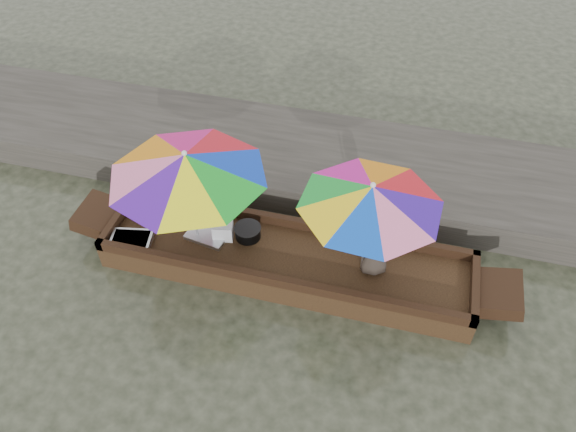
% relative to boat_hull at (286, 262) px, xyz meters
% --- Properties ---
extents(water, '(80.00, 80.00, 0.00)m').
position_rel_boat_hull_xyz_m(water, '(0.00, 0.00, -0.17)').
color(water, black).
rests_on(water, ground).
extents(dock, '(22.00, 2.20, 0.50)m').
position_rel_boat_hull_xyz_m(dock, '(0.00, 2.20, 0.08)').
color(dock, '#2D2B26').
rests_on(dock, ground).
extents(boat_hull, '(5.18, 1.20, 0.35)m').
position_rel_boat_hull_xyz_m(boat_hull, '(0.00, 0.00, 0.00)').
color(boat_hull, black).
rests_on(boat_hull, water).
extents(cooking_pot, '(0.37, 0.37, 0.20)m').
position_rel_boat_hull_xyz_m(cooking_pot, '(-2.30, 0.31, 0.27)').
color(cooking_pot, black).
rests_on(cooking_pot, boat_hull).
extents(tray_crayfish, '(0.64, 0.50, 0.09)m').
position_rel_boat_hull_xyz_m(tray_crayfish, '(-2.18, -0.34, 0.22)').
color(tray_crayfish, silver).
rests_on(tray_crayfish, boat_hull).
extents(tray_scallop, '(0.64, 0.49, 0.06)m').
position_rel_boat_hull_xyz_m(tray_scallop, '(-1.17, 0.05, 0.21)').
color(tray_scallop, silver).
rests_on(tray_scallop, boat_hull).
extents(charcoal_grill, '(0.36, 0.36, 0.17)m').
position_rel_boat_hull_xyz_m(charcoal_grill, '(-0.61, 0.18, 0.26)').
color(charcoal_grill, black).
rests_on(charcoal_grill, boat_hull).
extents(supply_bag, '(0.32, 0.27, 0.26)m').
position_rel_boat_hull_xyz_m(supply_bag, '(-0.95, 0.09, 0.30)').
color(supply_bag, silver).
rests_on(supply_bag, boat_hull).
extents(vendor, '(0.55, 0.44, 0.97)m').
position_rel_boat_hull_xyz_m(vendor, '(1.20, 0.03, 0.66)').
color(vendor, '#362D26').
rests_on(vendor, boat_hull).
extents(umbrella_bow, '(2.19, 2.19, 1.55)m').
position_rel_boat_hull_xyz_m(umbrella_bow, '(-1.31, 0.00, 0.95)').
color(umbrella_bow, blue).
rests_on(umbrella_bow, boat_hull).
extents(umbrella_stern, '(2.29, 2.29, 1.55)m').
position_rel_boat_hull_xyz_m(umbrella_stern, '(1.05, 0.00, 0.95)').
color(umbrella_stern, red).
rests_on(umbrella_stern, boat_hull).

